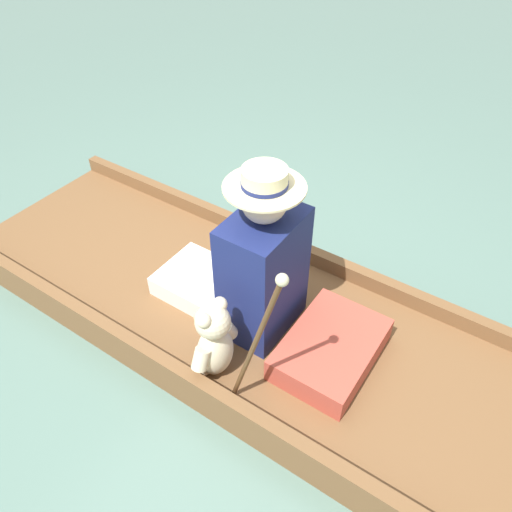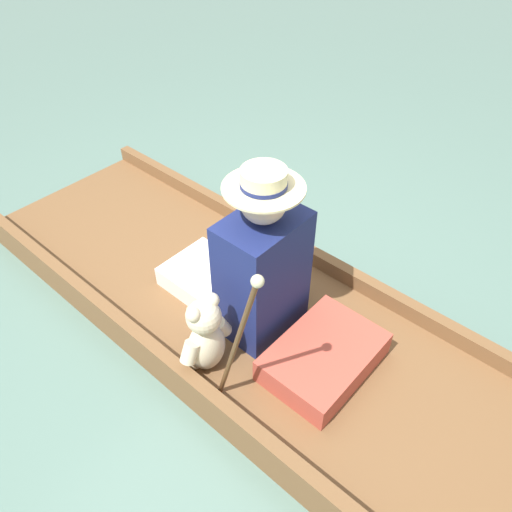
{
  "view_description": "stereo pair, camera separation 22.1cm",
  "coord_description": "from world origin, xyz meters",
  "px_view_note": "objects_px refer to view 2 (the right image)",
  "views": [
    {
      "loc": [
        -1.38,
        -1.12,
        2.01
      ],
      "look_at": [
        -0.01,
        -0.2,
        0.54
      ],
      "focal_mm": 35.0,
      "sensor_mm": 36.0,
      "label": 1
    },
    {
      "loc": [
        -1.25,
        -1.3,
        2.01
      ],
      "look_at": [
        -0.01,
        -0.2,
        0.54
      ],
      "focal_mm": 35.0,
      "sensor_mm": 36.0,
      "label": 2
    }
  ],
  "objects_px": {
    "seated_person": "(251,268)",
    "walking_cane": "(239,335)",
    "teddy_bear": "(205,336)",
    "wine_glass": "(265,245)"
  },
  "relations": [
    {
      "from": "wine_glass",
      "to": "walking_cane",
      "type": "xyz_separation_m",
      "value": [
        -0.8,
        -0.57,
        0.41
      ]
    },
    {
      "from": "teddy_bear",
      "to": "wine_glass",
      "type": "xyz_separation_m",
      "value": [
        0.73,
        0.29,
        -0.12
      ]
    },
    {
      "from": "seated_person",
      "to": "walking_cane",
      "type": "height_order",
      "value": "seated_person"
    },
    {
      "from": "teddy_bear",
      "to": "walking_cane",
      "type": "height_order",
      "value": "walking_cane"
    },
    {
      "from": "seated_person",
      "to": "teddy_bear",
      "type": "distance_m",
      "value": 0.38
    },
    {
      "from": "wine_glass",
      "to": "walking_cane",
      "type": "bearing_deg",
      "value": -144.73
    },
    {
      "from": "seated_person",
      "to": "wine_glass",
      "type": "bearing_deg",
      "value": 21.45
    },
    {
      "from": "seated_person",
      "to": "teddy_bear",
      "type": "bearing_deg",
      "value": 176.3
    },
    {
      "from": "teddy_bear",
      "to": "seated_person",
      "type": "bearing_deg",
      "value": 7.69
    },
    {
      "from": "wine_glass",
      "to": "walking_cane",
      "type": "height_order",
      "value": "walking_cane"
    }
  ]
}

